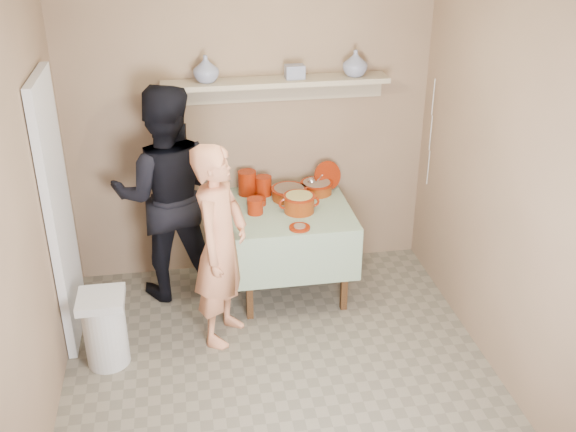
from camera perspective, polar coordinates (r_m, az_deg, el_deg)
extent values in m
plane|color=#716959|center=(4.73, -0.29, -14.57)|extent=(3.50, 3.50, 0.00)
cube|color=silver|center=(5.03, -18.81, 0.15)|extent=(0.06, 0.70, 2.00)
cylinder|color=maroon|center=(5.62, -3.48, 2.82)|extent=(0.15, 0.15, 0.20)
cylinder|color=maroon|center=(5.61, -2.08, 2.58)|extent=(0.13, 0.13, 0.16)
cylinder|color=maroon|center=(5.29, -2.80, 0.84)|extent=(0.13, 0.13, 0.13)
cylinder|color=maroon|center=(5.46, -2.69, 1.23)|extent=(0.16, 0.16, 0.05)
cylinder|color=maroon|center=(5.71, 3.37, 3.44)|extent=(0.27, 0.18, 0.24)
imported|color=navy|center=(5.48, 5.71, 12.75)|extent=(0.22, 0.22, 0.21)
imported|color=navy|center=(5.31, -6.96, 12.26)|extent=(0.28, 0.28, 0.21)
cube|color=navy|center=(5.40, 0.57, 12.11)|extent=(0.15, 0.11, 0.11)
imported|color=tan|center=(4.85, -5.73, -2.52)|extent=(0.58, 0.67, 1.54)
imported|color=black|center=(5.42, -10.26, 1.83)|extent=(0.89, 0.70, 1.78)
cube|color=#8E7057|center=(5.62, -3.25, 7.61)|extent=(3.00, 0.02, 2.60)
cube|color=#8E7057|center=(4.07, -21.81, -1.93)|extent=(0.02, 3.50, 2.60)
cube|color=#8E7057|center=(4.48, 19.12, 1.10)|extent=(0.02, 3.50, 2.60)
cube|color=#4C2D16|center=(5.23, -3.31, -5.36)|extent=(0.05, 0.05, 0.71)
cube|color=#4C2D16|center=(5.35, 4.82, -4.63)|extent=(0.05, 0.05, 0.71)
cube|color=#4C2D16|center=(5.89, -4.17, -1.52)|extent=(0.05, 0.05, 0.71)
cube|color=#4C2D16|center=(5.99, 3.08, -0.95)|extent=(0.05, 0.05, 0.71)
cube|color=#4C2D16|center=(5.43, 0.11, 0.44)|extent=(0.90, 0.90, 0.04)
cube|color=#1E5928|center=(5.41, 0.11, 0.68)|extent=(0.96, 0.96, 0.01)
cube|color=#1E5928|center=(5.10, 1.02, -3.80)|extent=(0.96, 0.01, 0.44)
cube|color=#1E5928|center=(5.94, -0.67, 0.79)|extent=(0.96, 0.01, 0.44)
cube|color=#1E5928|center=(5.46, -4.87, -1.72)|extent=(0.01, 0.96, 0.44)
cube|color=#1E5928|center=(5.60, 4.95, -0.95)|extent=(0.01, 0.96, 0.44)
cylinder|color=#692207|center=(5.54, 0.08, 1.92)|extent=(0.28, 0.28, 0.09)
cylinder|color=maroon|center=(5.52, 0.08, 2.31)|extent=(0.30, 0.30, 0.01)
cylinder|color=brown|center=(5.53, 0.08, 2.16)|extent=(0.25, 0.25, 0.05)
cylinder|color=#692207|center=(5.66, 2.44, 2.41)|extent=(0.26, 0.26, 0.09)
cylinder|color=maroon|center=(5.64, 2.45, 2.80)|extent=(0.28, 0.28, 0.01)
cylinder|color=#8C6B54|center=(5.65, 2.44, 2.65)|extent=(0.23, 0.23, 0.05)
cylinder|color=silver|center=(5.50, 2.67, 3.18)|extent=(0.01, 0.22, 0.16)
sphere|color=silver|center=(5.62, 2.00, 2.93)|extent=(0.07, 0.07, 0.07)
cylinder|color=#692207|center=(5.31, 0.95, 1.06)|extent=(0.24, 0.24, 0.14)
cylinder|color=maroon|center=(5.29, 0.95, 1.68)|extent=(0.25, 0.25, 0.01)
cylinder|color=tan|center=(5.29, 0.95, 1.54)|extent=(0.21, 0.21, 0.05)
torus|color=maroon|center=(5.29, -0.33, 1.03)|extent=(0.09, 0.02, 0.09)
torus|color=maroon|center=(5.33, 2.22, 1.21)|extent=(0.09, 0.02, 0.09)
cylinder|color=maroon|center=(5.08, 0.99, -0.99)|extent=(0.16, 0.16, 0.02)
cylinder|color=#8C6B54|center=(5.07, 0.99, -0.88)|extent=(0.09, 0.09, 0.01)
cube|color=tan|center=(5.39, -1.04, 11.29)|extent=(1.80, 0.25, 0.04)
cube|color=tan|center=(5.53, -1.22, 10.61)|extent=(1.80, 0.02, 0.18)
cylinder|color=silver|center=(4.99, -15.18, -9.54)|extent=(0.30, 0.30, 0.50)
cube|color=silver|center=(4.84, -15.57, -6.84)|extent=(0.32, 0.32, 0.06)
cylinder|color=silver|center=(5.65, 12.21, 9.82)|extent=(0.01, 0.01, 0.30)
cylinder|color=silver|center=(5.72, 12.00, 6.89)|extent=(0.01, 0.01, 0.30)
cylinder|color=silver|center=(5.81, 11.79, 4.03)|extent=(0.01, 0.01, 0.30)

